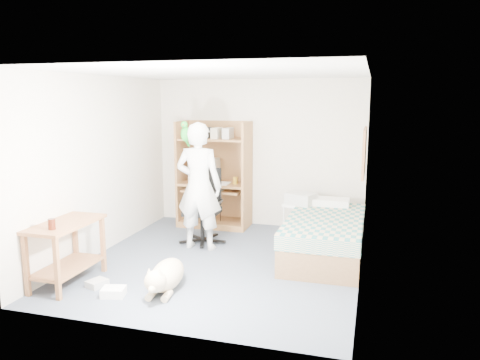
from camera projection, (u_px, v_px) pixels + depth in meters
The scene contains 21 objects.
floor at pixel (223, 262), 6.33m from camera, with size 4.00×4.00×0.00m, color #4C5467.
wall_back at pixel (258, 153), 8.00m from camera, with size 3.60×0.02×2.50m, color silver.
wall_right at pixel (364, 177), 5.62m from camera, with size 0.02×4.00×2.50m, color silver.
wall_left at pixel (101, 165), 6.60m from camera, with size 0.02×4.00×2.50m, color silver.
ceiling at pixel (221, 73), 5.89m from camera, with size 3.60×4.00×0.02m, color white.
computer_hutch at pixel (215, 179), 8.02m from camera, with size 1.20×0.63×1.80m.
bed at pixel (325, 236), 6.51m from camera, with size 1.02×2.02×0.66m.
side_desk at pixel (66, 243), 5.53m from camera, with size 0.50×1.00×0.75m.
corkboard at pixel (364, 152), 6.45m from camera, with size 0.04×0.94×0.66m.
office_chair at pixel (204, 216), 7.15m from camera, with size 0.63×0.63×1.12m.
person at pixel (199, 186), 6.75m from camera, with size 0.68×0.44×1.86m, color white.
parrot at pixel (185, 133), 6.69m from camera, with size 0.14×0.24×0.38m.
dog at pixel (166, 276), 5.37m from camera, with size 0.43×1.07×0.40m.
printer_cart at pixel (300, 216), 7.29m from camera, with size 0.57×0.51×0.56m.
printer at pixel (301, 199), 7.24m from camera, with size 0.42×0.32×0.18m, color #AEAEA9.
crt_monitor at pixel (204, 170), 8.06m from camera, with size 0.46×0.48×0.39m.
keyboard at pixel (211, 189), 7.90m from camera, with size 0.45×0.16×0.03m, color beige.
pencil_cup at pixel (235, 181), 7.83m from camera, with size 0.08×0.08×0.12m, color gold.
drink_glass at pixel (52, 224), 5.18m from camera, with size 0.08×0.08×0.12m, color #3D1409.
floor_box_a at pixel (114, 292), 5.22m from camera, with size 0.25×0.20×0.10m, color white.
floor_box_b at pixel (97, 283), 5.49m from camera, with size 0.18×0.22×0.08m, color beige.
Camera 1 is at (1.89, -5.74, 2.19)m, focal length 35.00 mm.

